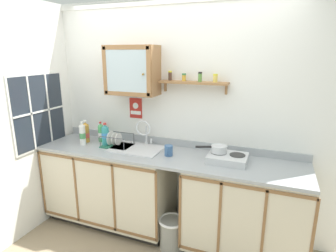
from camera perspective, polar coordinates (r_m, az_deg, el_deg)
floor at (r=3.17m, az=-2.79°, el=-23.74°), size 5.88×5.88×0.00m
back_wall at (r=3.13m, az=1.52°, el=1.83°), size 3.48×0.07×2.53m
side_wall_left at (r=3.25m, az=-29.78°, el=0.16°), size 0.05×3.39×2.53m
lower_cabinet_run at (r=3.43m, az=-11.70°, el=-11.76°), size 1.48×0.62×0.92m
lower_cabinet_run_right at (r=2.96m, az=15.42°, el=-16.53°), size 1.16×0.62×0.92m
countertop at (r=2.93m, az=-0.76°, el=-6.04°), size 2.84×0.64×0.03m
backsplash at (r=3.18m, az=1.27°, el=-3.34°), size 2.84×0.02×0.08m
sink at (r=3.11m, az=-6.32°, el=-5.09°), size 0.56×0.43×0.44m
hot_plate_stove at (r=2.78m, az=12.08°, el=-6.45°), size 0.37×0.30×0.08m
saucepan at (r=2.79m, az=10.30°, el=-4.58°), size 0.30×0.17×0.07m
bottle_soda_green_0 at (r=3.39m, az=-13.58°, el=-1.39°), size 0.06×0.06×0.24m
bottle_juice_amber_1 at (r=3.43m, az=-16.49°, el=-1.30°), size 0.08×0.08×0.26m
bottle_opaque_white_2 at (r=3.33m, az=-17.11°, el=-1.64°), size 0.07×0.07×0.27m
bottle_detergent_teal_3 at (r=3.23m, az=-12.69°, el=-1.82°), size 0.09×0.09×0.27m
dish_rack at (r=3.21m, az=-10.54°, el=-3.42°), size 0.33×0.25×0.17m
mug at (r=2.87m, az=0.12°, el=-5.05°), size 0.09×0.13×0.11m
wall_cabinet at (r=3.10m, az=-7.37°, el=11.23°), size 0.58×0.29×0.53m
spice_shelf at (r=2.91m, az=5.21°, el=9.02°), size 0.72×0.14×0.23m
warning_sign at (r=3.28m, az=-6.62°, el=3.62°), size 0.16×0.01×0.24m
window at (r=3.45m, az=-24.85°, el=2.74°), size 0.03×0.75×0.85m
trash_bin at (r=3.08m, az=0.79°, el=-21.00°), size 0.28×0.28×0.33m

